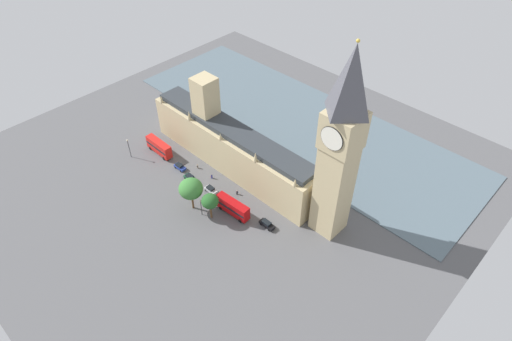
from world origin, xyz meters
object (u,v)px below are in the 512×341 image
object	(u,v)px
car_blue_leading	(180,167)
pedestrian_trailing	(237,193)
double_decker_bus_near_tower	(159,147)
pedestrian_under_trees	(212,176)
parliament_building	(230,145)
car_dark_green_by_river_gate	(190,178)
plane_tree_kerbside	(210,201)
plane_tree_slot_10	(191,189)
double_decker_bus_midblock	(233,207)
car_black_corner	(267,224)
street_lamp_slot_11	(128,145)
car_silver_opposite_hall	(211,190)
clock_tower	(340,146)
pedestrian_far_end	(197,166)
street_lamp_slot_12	(201,205)

from	to	relation	value
car_blue_leading	pedestrian_trailing	world-z (taller)	car_blue_leading
double_decker_bus_near_tower	pedestrian_under_trees	xyz separation A→B (m)	(-3.62, 21.12, -1.92)
parliament_building	car_dark_green_by_river_gate	xyz separation A→B (m)	(13.44, -3.75, -7.02)
pedestrian_trailing	plane_tree_kerbside	size ratio (longest dim) A/B	0.19
parliament_building	plane_tree_slot_10	xyz separation A→B (m)	(20.26, 5.79, -0.40)
double_decker_bus_midblock	car_black_corner	bearing A→B (deg)	103.39
plane_tree_kerbside	street_lamp_slot_11	xyz separation A→B (m)	(0.56, -38.10, -1.48)
car_dark_green_by_river_gate	double_decker_bus_midblock	bearing A→B (deg)	88.07
car_dark_green_by_river_gate	double_decker_bus_near_tower	bearing A→B (deg)	-95.09
street_lamp_slot_11	plane_tree_kerbside	bearing A→B (deg)	90.84
double_decker_bus_near_tower	double_decker_bus_midblock	world-z (taller)	same
car_silver_opposite_hall	car_black_corner	xyz separation A→B (m)	(-1.67, 20.91, 0.00)
clock_tower	pedestrian_trailing	world-z (taller)	clock_tower
double_decker_bus_near_tower	street_lamp_slot_11	bearing A→B (deg)	-33.41
parliament_building	double_decker_bus_midblock	size ratio (longest dim) A/B	5.81
double_decker_bus_near_tower	pedestrian_far_end	size ratio (longest dim) A/B	6.86
car_blue_leading	car_black_corner	world-z (taller)	same
clock_tower	car_dark_green_by_river_gate	xyz separation A→B (m)	(14.01, -40.95, -26.90)
car_blue_leading	car_dark_green_by_river_gate	xyz separation A→B (m)	(1.02, 6.28, 0.00)
car_blue_leading	car_black_corner	size ratio (longest dim) A/B	0.88
car_silver_opposite_hall	car_black_corner	size ratio (longest dim) A/B	0.88
clock_tower	plane_tree_kerbside	bearing A→B (deg)	-51.83
pedestrian_under_trees	plane_tree_slot_10	xyz separation A→B (m)	(11.85, 5.46, 6.80)
parliament_building	plane_tree_kerbside	size ratio (longest dim) A/B	7.41
parliament_building	street_lamp_slot_11	xyz separation A→B (m)	(19.67, -25.93, -3.09)
pedestrian_far_end	street_lamp_slot_12	xyz separation A→B (m)	(11.88, 15.89, 3.32)
parliament_building	street_lamp_slot_12	bearing A→B (deg)	25.18
parliament_building	plane_tree_kerbside	distance (m)	22.71
street_lamp_slot_11	pedestrian_trailing	bearing A→B (deg)	107.71
car_dark_green_by_river_gate	double_decker_bus_midblock	world-z (taller)	double_decker_bus_midblock
car_silver_opposite_hall	plane_tree_kerbside	bearing A→B (deg)	49.65
double_decker_bus_midblock	car_blue_leading	bearing A→B (deg)	-97.27
parliament_building	pedestrian_under_trees	distance (m)	11.08
double_decker_bus_near_tower	clock_tower	bearing A→B (deg)	102.79
street_lamp_slot_12	car_dark_green_by_river_gate	bearing A→B (deg)	-117.24
car_dark_green_by_river_gate	pedestrian_trailing	size ratio (longest dim) A/B	2.81
pedestrian_trailing	car_dark_green_by_river_gate	bearing A→B (deg)	-123.35
plane_tree_kerbside	double_decker_bus_midblock	bearing A→B (deg)	147.38
double_decker_bus_midblock	clock_tower	bearing A→B (deg)	119.95
car_black_corner	pedestrian_under_trees	distance (m)	25.24
double_decker_bus_near_tower	car_black_corner	distance (m)	46.29
parliament_building	car_silver_opposite_hall	xyz separation A→B (m)	(12.54, 4.55, -7.03)
parliament_building	pedestrian_far_end	bearing A→B (deg)	-37.12
clock_tower	double_decker_bus_midblock	size ratio (longest dim) A/B	5.05
plane_tree_slot_10	car_dark_green_by_river_gate	bearing A→B (deg)	-125.56
car_blue_leading	street_lamp_slot_11	xyz separation A→B (m)	(7.24, -15.90, 3.93)
car_black_corner	street_lamp_slot_11	size ratio (longest dim) A/B	0.67
car_dark_green_by_river_gate	plane_tree_slot_10	world-z (taller)	plane_tree_slot_10
double_decker_bus_midblock	street_lamp_slot_11	bearing A→B (deg)	-85.97
street_lamp_slot_12	parliament_building	bearing A→B (deg)	-154.82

